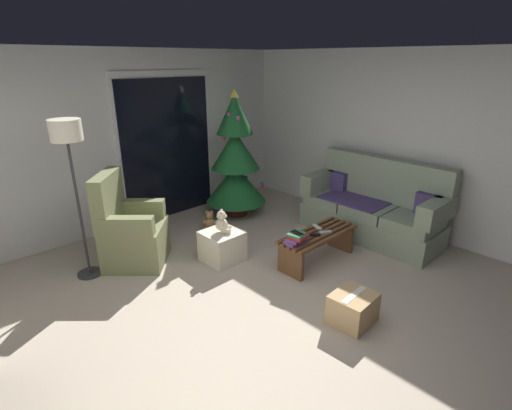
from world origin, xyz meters
name	(u,v)px	position (x,y,z in m)	size (l,w,h in m)	color
ground_plane	(276,314)	(0.00, 0.00, 0.00)	(7.00, 7.00, 0.00)	#B2A38E
wall_back	(119,143)	(0.00, 3.06, 1.25)	(5.72, 0.12, 2.50)	silver
wall_right	(423,146)	(2.86, 0.00, 1.25)	(0.12, 6.00, 2.50)	silver
patio_door_frame	(167,146)	(0.72, 2.99, 1.10)	(1.60, 0.02, 2.20)	silver
patio_door_glass	(168,150)	(0.72, 2.97, 1.05)	(1.50, 0.02, 2.10)	black
couch	(373,208)	(2.32, 0.34, 0.40)	(0.78, 1.94, 1.08)	gray
coffee_table	(318,242)	(1.14, 0.38, 0.26)	(1.10, 0.40, 0.39)	brown
remote_black	(314,235)	(1.03, 0.37, 0.40)	(0.04, 0.16, 0.02)	black
remote_silver	(325,232)	(1.19, 0.32, 0.40)	(0.04, 0.16, 0.02)	#ADADB2
remote_white	(317,227)	(1.24, 0.48, 0.40)	(0.04, 0.16, 0.02)	silver
book_stack	(297,238)	(0.73, 0.38, 0.45)	(0.28, 0.21, 0.13)	#6B3D7A
cell_phone	(297,233)	(0.72, 0.37, 0.52)	(0.07, 0.14, 0.01)	black
christmas_tree	(235,162)	(1.45, 2.26, 0.86)	(0.95, 0.95, 1.95)	#4C1E19
armchair	(130,232)	(-0.51, 1.94, 0.40)	(0.97, 0.97, 1.13)	olive
floor_lamp	(68,146)	(-1.02, 2.02, 1.51)	(0.32, 0.32, 1.78)	#2D2D30
ottoman	(222,246)	(0.31, 1.21, 0.19)	(0.44, 0.44, 0.38)	beige
teddy_bear_cream	(222,223)	(0.32, 1.20, 0.50)	(0.21, 0.21, 0.29)	beige
teddy_bear_honey_by_tree	(209,221)	(0.77, 2.08, 0.12)	(0.22, 0.21, 0.29)	tan
cardboard_box_taped_mid_floor	(353,308)	(0.44, -0.58, 0.15)	(0.42, 0.37, 0.30)	tan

